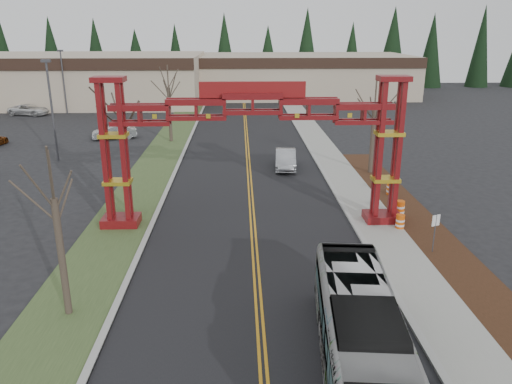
{
  "coord_description": "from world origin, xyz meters",
  "views": [
    {
      "loc": [
        -0.75,
        -10.45,
        11.44
      ],
      "look_at": [
        0.09,
        14.63,
        3.18
      ],
      "focal_mm": 35.0,
      "sensor_mm": 36.0,
      "label": 1
    }
  ],
  "objects_px": {
    "retail_building_west": "(56,79)",
    "light_pole_near": "(51,104)",
    "silver_sedan": "(286,159)",
    "street_sign": "(435,226)",
    "parked_car_far_b": "(29,110)",
    "bare_tree_right_far": "(375,106)",
    "bare_tree_median_far": "(168,88)",
    "barrel_south": "(400,222)",
    "retail_building_east": "(299,75)",
    "gateway_arch": "(253,128)",
    "barrel_north": "(391,189)",
    "barrel_mid": "(400,209)",
    "transit_bus": "(361,338)",
    "light_pole_far": "(63,77)",
    "bare_tree_median_near": "(54,200)",
    "parked_car_far_a": "(114,132)",
    "bare_tree_median_mid": "(121,118)"
  },
  "relations": [
    {
      "from": "retail_building_west",
      "to": "light_pole_near",
      "type": "relative_size",
      "value": 5.16
    },
    {
      "from": "silver_sedan",
      "to": "retail_building_west",
      "type": "bearing_deg",
      "value": 133.17
    },
    {
      "from": "retail_building_west",
      "to": "street_sign",
      "type": "xyz_separation_m",
      "value": [
        39.45,
        -58.52,
        -2.17
      ]
    },
    {
      "from": "parked_car_far_b",
      "to": "bare_tree_right_far",
      "type": "distance_m",
      "value": 50.22
    },
    {
      "from": "parked_car_far_b",
      "to": "bare_tree_median_far",
      "type": "bearing_deg",
      "value": -117.48
    },
    {
      "from": "parked_car_far_b",
      "to": "bare_tree_right_far",
      "type": "height_order",
      "value": "bare_tree_right_far"
    },
    {
      "from": "retail_building_west",
      "to": "silver_sedan",
      "type": "bearing_deg",
      "value": -51.17
    },
    {
      "from": "bare_tree_median_far",
      "to": "barrel_south",
      "type": "distance_m",
      "value": 30.42
    },
    {
      "from": "retail_building_east",
      "to": "gateway_arch",
      "type": "bearing_deg",
      "value": -99.17
    },
    {
      "from": "street_sign",
      "to": "barrel_north",
      "type": "relative_size",
      "value": 2.07
    },
    {
      "from": "silver_sedan",
      "to": "parked_car_far_b",
      "type": "bearing_deg",
      "value": 143.45
    },
    {
      "from": "retail_building_east",
      "to": "barrel_mid",
      "type": "relative_size",
      "value": 34.49
    },
    {
      "from": "transit_bus",
      "to": "retail_building_east",
      "type": "bearing_deg",
      "value": 90.42
    },
    {
      "from": "light_pole_near",
      "to": "light_pole_far",
      "type": "height_order",
      "value": "light_pole_near"
    },
    {
      "from": "retail_building_west",
      "to": "barrel_north",
      "type": "xyz_separation_m",
      "value": [
        40.0,
        -48.86,
        -3.23
      ]
    },
    {
      "from": "retail_building_west",
      "to": "silver_sedan",
      "type": "height_order",
      "value": "retail_building_west"
    },
    {
      "from": "bare_tree_median_near",
      "to": "light_pole_far",
      "type": "bearing_deg",
      "value": 107.94
    },
    {
      "from": "light_pole_near",
      "to": "barrel_south",
      "type": "bearing_deg",
      "value": -33.5
    },
    {
      "from": "transit_bus",
      "to": "light_pole_near",
      "type": "distance_m",
      "value": 36.52
    },
    {
      "from": "transit_bus",
      "to": "bare_tree_median_near",
      "type": "bearing_deg",
      "value": 164.86
    },
    {
      "from": "gateway_arch",
      "to": "parked_car_far_a",
      "type": "bearing_deg",
      "value": 119.54
    },
    {
      "from": "gateway_arch",
      "to": "bare_tree_median_far",
      "type": "distance_m",
      "value": 24.96
    },
    {
      "from": "bare_tree_median_near",
      "to": "light_pole_near",
      "type": "xyz_separation_m",
      "value": [
        -9.19,
        25.79,
        0.05
      ]
    },
    {
      "from": "transit_bus",
      "to": "silver_sedan",
      "type": "bearing_deg",
      "value": 95.7
    },
    {
      "from": "silver_sedan",
      "to": "light_pole_near",
      "type": "height_order",
      "value": "light_pole_near"
    },
    {
      "from": "silver_sedan",
      "to": "bare_tree_median_far",
      "type": "relative_size",
      "value": 0.61
    },
    {
      "from": "bare_tree_right_far",
      "to": "barrel_north",
      "type": "height_order",
      "value": "bare_tree_right_far"
    },
    {
      "from": "bare_tree_right_far",
      "to": "light_pole_far",
      "type": "distance_m",
      "value": 47.13
    },
    {
      "from": "silver_sedan",
      "to": "light_pole_near",
      "type": "relative_size",
      "value": 0.54
    },
    {
      "from": "barrel_mid",
      "to": "barrel_north",
      "type": "relative_size",
      "value": 1.04
    },
    {
      "from": "parked_car_far_b",
      "to": "light_pole_far",
      "type": "xyz_separation_m",
      "value": [
        4.76,
        1.25,
        4.25
      ]
    },
    {
      "from": "bare_tree_median_far",
      "to": "light_pole_far",
      "type": "relative_size",
      "value": 0.92
    },
    {
      "from": "transit_bus",
      "to": "bare_tree_median_far",
      "type": "relative_size",
      "value": 1.35
    },
    {
      "from": "bare_tree_median_near",
      "to": "bare_tree_median_far",
      "type": "distance_m",
      "value": 33.54
    },
    {
      "from": "barrel_mid",
      "to": "transit_bus",
      "type": "bearing_deg",
      "value": -112.06
    },
    {
      "from": "retail_building_east",
      "to": "street_sign",
      "type": "bearing_deg",
      "value": -90.48
    },
    {
      "from": "light_pole_near",
      "to": "parked_car_far_b",
      "type": "bearing_deg",
      "value": 116.31
    },
    {
      "from": "silver_sedan",
      "to": "bare_tree_median_mid",
      "type": "xyz_separation_m",
      "value": [
        -11.16,
        -10.47,
        5.41
      ]
    },
    {
      "from": "gateway_arch",
      "to": "silver_sedan",
      "type": "bearing_deg",
      "value": 76.09
    },
    {
      "from": "bare_tree_median_near",
      "to": "barrel_mid",
      "type": "xyz_separation_m",
      "value": [
        17.33,
        10.72,
        -4.56
      ]
    },
    {
      "from": "parked_car_far_a",
      "to": "bare_tree_median_far",
      "type": "distance_m",
      "value": 8.11
    },
    {
      "from": "retail_building_west",
      "to": "parked_car_far_b",
      "type": "relative_size",
      "value": 8.51
    },
    {
      "from": "bare_tree_median_near",
      "to": "barrel_south",
      "type": "bearing_deg",
      "value": 27.35
    },
    {
      "from": "bare_tree_median_mid",
      "to": "light_pole_near",
      "type": "xyz_separation_m",
      "value": [
        -9.19,
        13.61,
        -1.05
      ]
    },
    {
      "from": "parked_car_far_a",
      "to": "transit_bus",
      "type": "bearing_deg",
      "value": 7.02
    },
    {
      "from": "transit_bus",
      "to": "barrel_north",
      "type": "distance_m",
      "value": 20.4
    },
    {
      "from": "bare_tree_median_near",
      "to": "street_sign",
      "type": "relative_size",
      "value": 3.21
    },
    {
      "from": "bare_tree_right_far",
      "to": "parked_car_far_a",
      "type": "bearing_deg",
      "value": 149.43
    },
    {
      "from": "bare_tree_right_far",
      "to": "barrel_mid",
      "type": "height_order",
      "value": "bare_tree_right_far"
    },
    {
      "from": "bare_tree_right_far",
      "to": "barrel_south",
      "type": "height_order",
      "value": "bare_tree_right_far"
    }
  ]
}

